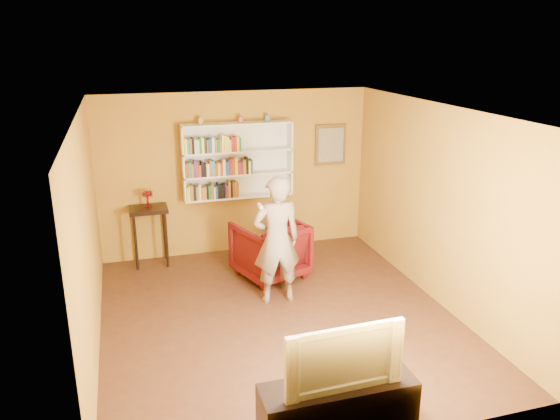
{
  "coord_description": "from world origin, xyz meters",
  "views": [
    {
      "loc": [
        -1.78,
        -6.16,
        3.55
      ],
      "look_at": [
        0.25,
        0.75,
        1.23
      ],
      "focal_mm": 35.0,
      "sensor_mm": 36.0,
      "label": 1
    }
  ],
  "objects_px": {
    "armchair": "(270,249)",
    "television": "(340,353)",
    "console_table": "(149,217)",
    "person": "(277,240)",
    "tv_cabinet": "(338,408)",
    "ruby_lustre": "(147,195)",
    "bookshelf": "(237,160)"
  },
  "relations": [
    {
      "from": "bookshelf",
      "to": "tv_cabinet",
      "type": "height_order",
      "value": "bookshelf"
    },
    {
      "from": "console_table",
      "to": "person",
      "type": "distance_m",
      "value": 2.39
    },
    {
      "from": "armchair",
      "to": "tv_cabinet",
      "type": "bearing_deg",
      "value": 66.25
    },
    {
      "from": "tv_cabinet",
      "to": "bookshelf",
      "type": "bearing_deg",
      "value": 89.04
    },
    {
      "from": "armchair",
      "to": "television",
      "type": "distance_m",
      "value": 3.56
    },
    {
      "from": "console_table",
      "to": "person",
      "type": "height_order",
      "value": "person"
    },
    {
      "from": "person",
      "to": "tv_cabinet",
      "type": "distance_m",
      "value": 2.79
    },
    {
      "from": "ruby_lustre",
      "to": "person",
      "type": "distance_m",
      "value": 2.41
    },
    {
      "from": "bookshelf",
      "to": "television",
      "type": "height_order",
      "value": "bookshelf"
    },
    {
      "from": "ruby_lustre",
      "to": "television",
      "type": "bearing_deg",
      "value": -72.77
    },
    {
      "from": "armchair",
      "to": "television",
      "type": "bearing_deg",
      "value": 66.25
    },
    {
      "from": "bookshelf",
      "to": "armchair",
      "type": "bearing_deg",
      "value": -77.99
    },
    {
      "from": "console_table",
      "to": "tv_cabinet",
      "type": "bearing_deg",
      "value": -72.77
    },
    {
      "from": "person",
      "to": "console_table",
      "type": "bearing_deg",
      "value": -47.81
    },
    {
      "from": "bookshelf",
      "to": "person",
      "type": "height_order",
      "value": "bookshelf"
    },
    {
      "from": "ruby_lustre",
      "to": "armchair",
      "type": "relative_size",
      "value": 0.29
    },
    {
      "from": "bookshelf",
      "to": "tv_cabinet",
      "type": "distance_m",
      "value": 4.85
    },
    {
      "from": "armchair",
      "to": "person",
      "type": "relative_size",
      "value": 0.53
    },
    {
      "from": "ruby_lustre",
      "to": "television",
      "type": "distance_m",
      "value": 4.72
    },
    {
      "from": "armchair",
      "to": "television",
      "type": "height_order",
      "value": "television"
    },
    {
      "from": "person",
      "to": "tv_cabinet",
      "type": "xyz_separation_m",
      "value": [
        -0.19,
        -2.71,
        -0.64
      ]
    },
    {
      "from": "bookshelf",
      "to": "television",
      "type": "bearing_deg",
      "value": -90.96
    },
    {
      "from": "bookshelf",
      "to": "console_table",
      "type": "height_order",
      "value": "bookshelf"
    },
    {
      "from": "armchair",
      "to": "television",
      "type": "xyz_separation_m",
      "value": [
        -0.32,
        -3.52,
        0.4
      ]
    },
    {
      "from": "bookshelf",
      "to": "ruby_lustre",
      "type": "bearing_deg",
      "value": -173.82
    },
    {
      "from": "console_table",
      "to": "person",
      "type": "relative_size",
      "value": 0.54
    },
    {
      "from": "bookshelf",
      "to": "person",
      "type": "xyz_separation_m",
      "value": [
        0.11,
        -1.95,
        -0.69
      ]
    },
    {
      "from": "bookshelf",
      "to": "ruby_lustre",
      "type": "distance_m",
      "value": 1.54
    },
    {
      "from": "ruby_lustre",
      "to": "person",
      "type": "bearing_deg",
      "value": -48.44
    },
    {
      "from": "person",
      "to": "armchair",
      "type": "bearing_deg",
      "value": -98.38
    },
    {
      "from": "bookshelf",
      "to": "television",
      "type": "xyz_separation_m",
      "value": [
        -0.08,
        -4.66,
        -0.75
      ]
    },
    {
      "from": "television",
      "to": "person",
      "type": "bearing_deg",
      "value": 84.15
    }
  ]
}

